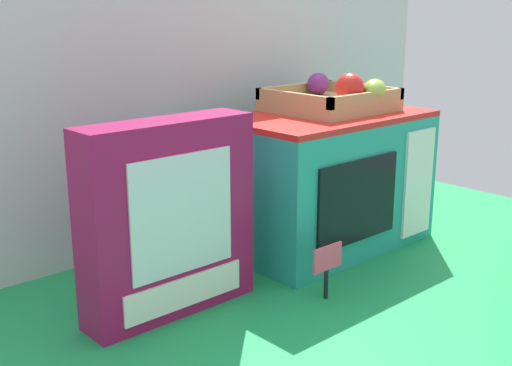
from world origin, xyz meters
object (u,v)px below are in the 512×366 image
(toy_microwave, at_px, (324,180))
(cookie_set_box, at_px, (169,219))
(food_groups_crate, at_px, (335,99))
(price_sign, at_px, (325,264))

(toy_microwave, relative_size, cookie_set_box, 1.34)
(toy_microwave, bearing_deg, food_groups_crate, 19.22)
(toy_microwave, distance_m, price_sign, 0.30)
(food_groups_crate, xyz_separation_m, cookie_set_box, (-0.48, -0.06, -0.15))
(price_sign, bearing_deg, cookie_set_box, 146.50)
(toy_microwave, distance_m, food_groups_crate, 0.17)
(toy_microwave, relative_size, price_sign, 4.39)
(price_sign, bearing_deg, toy_microwave, 42.84)
(toy_microwave, xyz_separation_m, food_groups_crate, (0.04, 0.01, 0.17))
(toy_microwave, bearing_deg, price_sign, -137.16)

